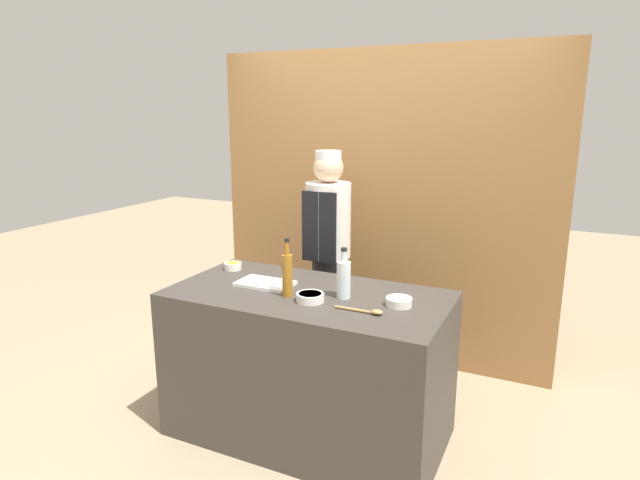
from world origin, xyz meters
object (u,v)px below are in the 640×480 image
object	(u,v)px
sauce_bowl_red	(399,301)
chef_center	(328,255)
cutting_board	(265,283)
wooden_spoon	(366,311)
sauce_bowl_yellow	(233,266)
bottle_clear	(344,278)
bottle_amber	(287,274)
sauce_bowl_orange	(310,297)

from	to	relation	value
sauce_bowl_red	chef_center	distance (m)	1.08
cutting_board	wooden_spoon	xyz separation A→B (m)	(0.72, -0.17, 0.00)
sauce_bowl_yellow	chef_center	size ratio (longest dim) A/B	0.07
sauce_bowl_red	chef_center	bearing A→B (deg)	135.55
sauce_bowl_yellow	wooden_spoon	size ratio (longest dim) A/B	0.43
wooden_spoon	chef_center	distance (m)	1.13
sauce_bowl_red	bottle_clear	xyz separation A→B (m)	(-0.32, -0.01, 0.09)
bottle_amber	sauce_bowl_yellow	bearing A→B (deg)	152.26
sauce_bowl_red	sauce_bowl_yellow	xyz separation A→B (m)	(-1.21, 0.19, -0.00)
cutting_board	sauce_bowl_red	bearing A→B (deg)	0.44
cutting_board	chef_center	bearing A→B (deg)	84.64
bottle_amber	chef_center	size ratio (longest dim) A/B	0.20
sauce_bowl_orange	cutting_board	distance (m)	0.40
bottle_amber	chef_center	distance (m)	0.90
sauce_bowl_yellow	bottle_amber	size ratio (longest dim) A/B	0.34
cutting_board	bottle_amber	distance (m)	0.28
sauce_bowl_yellow	bottle_clear	bearing A→B (deg)	-12.44
sauce_bowl_orange	bottle_clear	distance (m)	0.22
sauce_bowl_orange	bottle_clear	size ratio (longest dim) A/B	0.53
chef_center	bottle_amber	bearing A→B (deg)	-80.43
cutting_board	chef_center	xyz separation A→B (m)	(0.07, 0.76, -0.00)
sauce_bowl_red	bottle_amber	size ratio (longest dim) A/B	0.42
sauce_bowl_orange	bottle_clear	world-z (taller)	bottle_clear
sauce_bowl_orange	bottle_clear	xyz separation A→B (m)	(0.14, 0.13, 0.09)
bottle_amber	wooden_spoon	bearing A→B (deg)	-6.27
sauce_bowl_red	chef_center	xyz separation A→B (m)	(-0.77, 0.75, -0.02)
sauce_bowl_orange	bottle_clear	bearing A→B (deg)	42.84
cutting_board	bottle_clear	xyz separation A→B (m)	(0.52, -0.00, 0.10)
sauce_bowl_red	sauce_bowl_orange	bearing A→B (deg)	-162.87
bottle_clear	wooden_spoon	world-z (taller)	bottle_clear
sauce_bowl_red	wooden_spoon	xyz separation A→B (m)	(-0.12, -0.18, -0.01)
sauce_bowl_yellow	cutting_board	world-z (taller)	sauce_bowl_yellow
sauce_bowl_orange	cutting_board	bearing A→B (deg)	159.82
sauce_bowl_orange	sauce_bowl_yellow	size ratio (longest dim) A/B	1.36
cutting_board	bottle_clear	world-z (taller)	bottle_clear
bottle_amber	wooden_spoon	distance (m)	0.52
wooden_spoon	cutting_board	bearing A→B (deg)	166.60
bottle_clear	sauce_bowl_orange	bearing A→B (deg)	-137.16
bottle_clear	chef_center	world-z (taller)	chef_center
cutting_board	wooden_spoon	distance (m)	0.74
sauce_bowl_yellow	cutting_board	distance (m)	0.41
cutting_board	wooden_spoon	world-z (taller)	wooden_spoon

